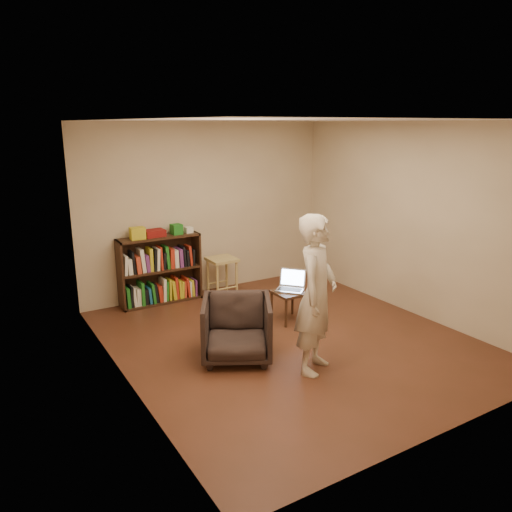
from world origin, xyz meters
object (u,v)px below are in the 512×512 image
bookshelf (160,273)px  armchair (237,329)px  laptop (291,285)px  person (316,295)px  stool (222,265)px  side_table (290,296)px

bookshelf → armchair: bearing=-88.0°
laptop → armchair: bearing=-102.5°
bookshelf → person: size_ratio=0.71×
bookshelf → laptop: bookshelf is taller
person → stool: bearing=49.4°
stool → armchair: size_ratio=0.77×
bookshelf → stool: bookshelf is taller
stool → laptop: size_ratio=1.24×
armchair → laptop: size_ratio=1.62×
bookshelf → person: person is taller
bookshelf → armchair: bookshelf is taller
laptop → person: bearing=-66.6°
stool → person: 2.67m
bookshelf → stool: size_ratio=2.02×
bookshelf → stool: (0.91, -0.21, 0.04)m
stool → side_table: 1.40m
bookshelf → laptop: bearing=-49.7°
stool → laptop: (0.37, -1.30, -0.01)m
stool → armchair: armchair is taller
armchair → laptop: (1.20, 0.67, 0.12)m
side_table → person: 1.48m
stool → side_table: stool is taller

